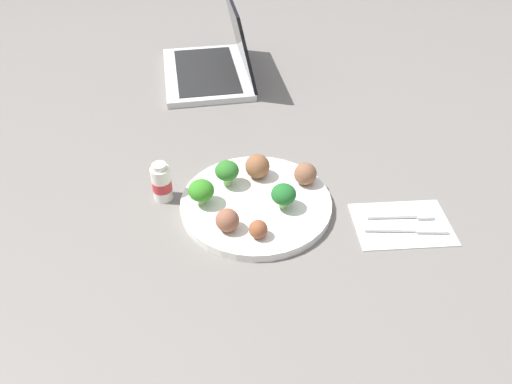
{
  "coord_description": "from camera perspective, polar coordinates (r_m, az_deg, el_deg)",
  "views": [
    {
      "loc": [
        0.03,
        -0.69,
        0.61
      ],
      "look_at": [
        0.0,
        0.0,
        0.04
      ],
      "focal_mm": 34.58,
      "sensor_mm": 36.0,
      "label": 1
    }
  ],
  "objects": [
    {
      "name": "broccoli_floret_front_left",
      "position": [
        0.88,
        3.21,
        -0.3
      ],
      "size": [
        0.05,
        0.05,
        0.05
      ],
      "color": "#A0CC76",
      "rests_on": "plate"
    },
    {
      "name": "meatball_near_rim",
      "position": [
        0.84,
        -3.34,
        -3.27
      ],
      "size": [
        0.04,
        0.04,
        0.04
      ],
      "primitive_type": "sphere",
      "color": "brown",
      "rests_on": "plate"
    },
    {
      "name": "knife",
      "position": [
        0.91,
        17.36,
        -4.09
      ],
      "size": [
        0.15,
        0.02,
        0.01
      ],
      "color": "silver",
      "rests_on": "napkin"
    },
    {
      "name": "napkin",
      "position": [
        0.92,
        16.54,
        -3.55
      ],
      "size": [
        0.18,
        0.14,
        0.01
      ],
      "primitive_type": "cube",
      "rotation": [
        0.0,
        0.0,
        0.11
      ],
      "color": "white",
      "rests_on": "ground_plane"
    },
    {
      "name": "broccoli_floret_center",
      "position": [
        0.93,
        -3.38,
        2.42
      ],
      "size": [
        0.05,
        0.05,
        0.05
      ],
      "color": "#92CB72",
      "rests_on": "plate"
    },
    {
      "name": "ground_plane",
      "position": [
        0.92,
        0.0,
        -1.73
      ],
      "size": [
        4.0,
        4.0,
        0.0
      ],
      "primitive_type": "plane",
      "color": "slate"
    },
    {
      "name": "meatball_front_right",
      "position": [
        0.95,
        0.15,
        3.0
      ],
      "size": [
        0.05,
        0.05,
        0.05
      ],
      "primitive_type": "sphere",
      "color": "brown",
      "rests_on": "plate"
    },
    {
      "name": "meatball_back_left",
      "position": [
        0.94,
        5.73,
        2.1
      ],
      "size": [
        0.04,
        0.04,
        0.04
      ],
      "primitive_type": "sphere",
      "color": "brown",
      "rests_on": "plate"
    },
    {
      "name": "yogurt_bottle",
      "position": [
        0.93,
        -10.85,
        1.04
      ],
      "size": [
        0.04,
        0.04,
        0.08
      ],
      "color": "white",
      "rests_on": "ground_plane"
    },
    {
      "name": "plate",
      "position": [
        0.91,
        0.0,
        -1.35
      ],
      "size": [
        0.28,
        0.28,
        0.02
      ],
      "primitive_type": "cylinder",
      "color": "white",
      "rests_on": "ground_plane"
    },
    {
      "name": "broccoli_floret_back_left",
      "position": [
        0.89,
        -6.36,
        0.15
      ],
      "size": [
        0.05,
        0.05,
        0.05
      ],
      "color": "#9BBD77",
      "rests_on": "plate"
    },
    {
      "name": "meatball_mid_left",
      "position": [
        0.83,
        0.26,
        -4.32
      ],
      "size": [
        0.03,
        0.03,
        0.03
      ],
      "primitive_type": "sphere",
      "color": "brown",
      "rests_on": "plate"
    },
    {
      "name": "laptop",
      "position": [
        1.36,
        -4.71,
        14.78
      ],
      "size": [
        0.28,
        0.36,
        0.21
      ],
      "color": "silver",
      "rests_on": "ground_plane"
    },
    {
      "name": "fork",
      "position": [
        0.93,
        16.73,
        -2.55
      ],
      "size": [
        0.12,
        0.03,
        0.01
      ],
      "color": "silver",
      "rests_on": "napkin"
    }
  ]
}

